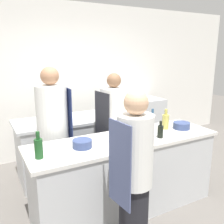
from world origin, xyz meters
name	(u,v)px	position (x,y,z in m)	size (l,w,h in m)	color
ground_plane	(125,207)	(0.00, 0.00, 0.00)	(16.00, 16.00, 0.00)	#605B56
wall_back	(67,81)	(0.00, 2.13, 1.40)	(8.00, 0.06, 2.80)	silver
prep_counter	(126,174)	(0.00, 0.00, 0.47)	(2.34, 0.70, 0.93)	#B7BABC
pass_counter	(84,144)	(-0.06, 1.18, 0.47)	(2.11, 0.74, 0.93)	#B7BABC
oven_range	(141,122)	(1.45, 1.75, 0.49)	(0.82, 0.66, 0.98)	#B7BABC
chef_at_prep_near	(134,177)	(-0.32, -0.66, 0.82)	(0.36, 0.34, 1.62)	black
chef_at_stove	(53,135)	(-0.69, 0.68, 0.87)	(0.41, 0.39, 1.76)	black
chef_at_pass_far	(114,132)	(0.15, 0.58, 0.82)	(0.41, 0.39, 1.65)	black
bottle_olive_oil	(160,131)	(0.38, -0.17, 1.01)	(0.07, 0.07, 0.21)	black
bottle_vinegar	(39,148)	(-1.03, -0.07, 1.03)	(0.08, 0.08, 0.27)	#19471E
bottle_wine	(152,123)	(0.40, 0.02, 1.05)	(0.07, 0.07, 0.31)	#2D5175
bottle_cooking_oil	(135,127)	(0.18, 0.09, 1.02)	(0.08, 0.08, 0.24)	silver
bottle_sauce	(166,121)	(0.66, 0.07, 1.04)	(0.09, 0.09, 0.27)	#B2A84C
bowl_mixing_large	(143,139)	(0.11, -0.20, 0.97)	(0.22, 0.22, 0.08)	tan
bowl_prep_small	(82,144)	(-0.56, -0.02, 0.97)	(0.21, 0.21, 0.09)	navy
bowl_ceramic_blue	(182,126)	(0.86, -0.02, 0.97)	(0.22, 0.22, 0.09)	navy
stockpot	(55,113)	(-0.51, 1.18, 1.04)	(0.28, 0.28, 0.23)	#B7BABC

